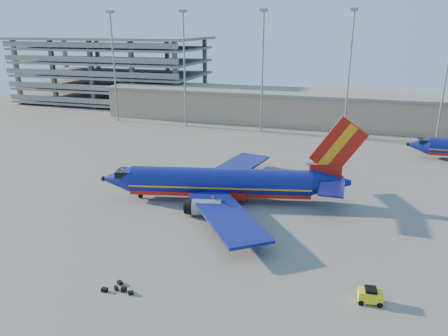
{
  "coord_description": "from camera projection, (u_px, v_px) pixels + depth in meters",
  "views": [
    {
      "loc": [
        17.22,
        -58.29,
        25.12
      ],
      "look_at": [
        -1.52,
        3.17,
        4.0
      ],
      "focal_mm": 35.0,
      "sensor_mm": 36.0,
      "label": 1
    }
  ],
  "objects": [
    {
      "name": "ground",
      "position": [
        228.0,
        200.0,
        65.58
      ],
      "size": [
        220.0,
        220.0,
        0.0
      ],
      "primitive_type": "plane",
      "color": "slate",
      "rests_on": "ground"
    },
    {
      "name": "terminal_building",
      "position": [
        327.0,
        108.0,
        114.16
      ],
      "size": [
        122.0,
        16.0,
        8.5
      ],
      "color": "gray",
      "rests_on": "ground"
    },
    {
      "name": "parking_garage",
      "position": [
        113.0,
        67.0,
        146.38
      ],
      "size": [
        62.0,
        32.0,
        21.4
      ],
      "color": "slate",
      "rests_on": "ground"
    },
    {
      "name": "light_mast_row",
      "position": [
        305.0,
        59.0,
        100.51
      ],
      "size": [
        101.6,
        1.6,
        28.65
      ],
      "color": "gray",
      "rests_on": "ground"
    },
    {
      "name": "aircraft_main",
      "position": [
        226.0,
        183.0,
        64.65
      ],
      "size": [
        38.36,
        36.5,
        13.15
      ],
      "rotation": [
        0.0,
        0.0,
        0.22
      ],
      "color": "navy",
      "rests_on": "ground"
    },
    {
      "name": "baggage_tug",
      "position": [
        370.0,
        295.0,
        41.17
      ],
      "size": [
        2.36,
        1.58,
        1.6
      ],
      "rotation": [
        0.0,
        0.0,
        0.11
      ],
      "color": "yellow",
      "rests_on": "ground"
    },
    {
      "name": "luggage_pile",
      "position": [
        118.0,
        288.0,
        43.35
      ],
      "size": [
        3.32,
        2.11,
        0.48
      ],
      "color": "black",
      "rests_on": "ground"
    }
  ]
}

